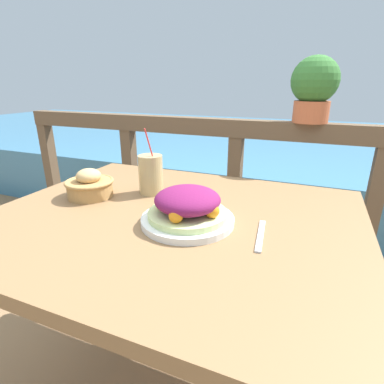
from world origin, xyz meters
The scene contains 8 objects.
patio_table centered at (0.00, 0.00, 0.67)m, with size 1.14×0.93×0.76m.
railing_fence centered at (0.00, 0.78, 0.68)m, with size 2.80×0.08×0.98m.
sea_backdrop centered at (0.00, 3.28, 0.26)m, with size 12.00×4.00×0.51m.
salad_plate centered at (0.07, -0.03, 0.81)m, with size 0.27×0.27×0.11m.
drink_glass centered at (-0.16, 0.15, 0.84)m, with size 0.09×0.09×0.25m.
bread_basket centered at (-0.35, 0.03, 0.81)m, with size 0.17×0.17×0.10m.
potted_plant centered at (0.35, 0.78, 1.14)m, with size 0.21×0.21×0.30m.
fork centered at (0.28, -0.03, 0.77)m, with size 0.04×0.18×0.00m.
Camera 1 is at (0.38, -0.77, 1.15)m, focal length 28.00 mm.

